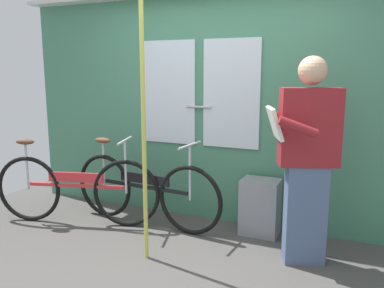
{
  "coord_description": "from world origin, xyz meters",
  "views": [
    {
      "loc": [
        1.43,
        -2.8,
        1.6
      ],
      "look_at": [
        0.04,
        0.34,
        0.96
      ],
      "focal_mm": 37.26,
      "sensor_mm": 36.0,
      "label": 1
    }
  ],
  "objects": [
    {
      "name": "passenger_reading_newspaper",
      "position": [
        1.0,
        0.46,
        0.91
      ],
      "size": [
        0.63,
        0.57,
        1.71
      ],
      "rotation": [
        0.0,
        0.0,
        3.51
      ],
      "color": "slate",
      "rests_on": "ground_plane"
    },
    {
      "name": "train_door_wall",
      "position": [
        -0.01,
        1.11,
        1.25
      ],
      "size": [
        4.63,
        0.28,
        2.39
      ],
      "color": "#427F60",
      "rests_on": "ground_plane"
    },
    {
      "name": "trash_bin_by_wall",
      "position": [
        0.53,
        0.89,
        0.28
      ],
      "size": [
        0.37,
        0.28,
        0.55
      ],
      "primitive_type": "cube",
      "color": "gray",
      "rests_on": "ground_plane"
    },
    {
      "name": "bicycle_near_door",
      "position": [
        -0.64,
        0.64,
        0.37
      ],
      "size": [
        1.77,
        0.44,
        0.91
      ],
      "rotation": [
        0.0,
        0.0,
        -0.07
      ],
      "color": "black",
      "rests_on": "ground_plane"
    },
    {
      "name": "ground_plane",
      "position": [
        0.0,
        0.0,
        -0.02
      ],
      "size": [
        5.63,
        3.83,
        0.04
      ],
      "primitive_type": "cube",
      "color": "#474442"
    },
    {
      "name": "handrail_pole",
      "position": [
        -0.24,
        -0.01,
        1.18
      ],
      "size": [
        0.04,
        0.04,
        2.35
      ],
      "primitive_type": "cylinder",
      "color": "#C6C14C",
      "rests_on": "ground_plane"
    },
    {
      "name": "bicycle_leaning_behind",
      "position": [
        -1.31,
        0.37,
        0.38
      ],
      "size": [
        1.73,
        0.63,
        0.92
      ],
      "rotation": [
        0.0,
        0.0,
        0.28
      ],
      "color": "black",
      "rests_on": "ground_plane"
    }
  ]
}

